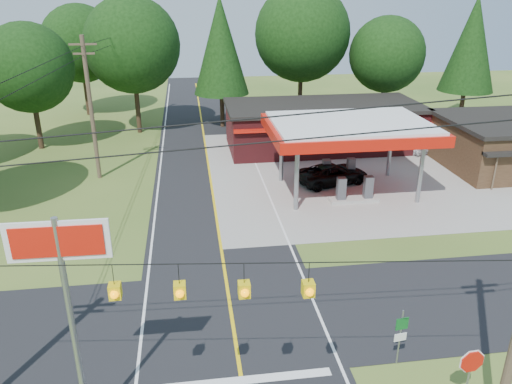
{
  "coord_description": "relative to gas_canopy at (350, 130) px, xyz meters",
  "views": [
    {
      "loc": [
        -1.4,
        -17.3,
        12.99
      ],
      "look_at": [
        2.0,
        7.0,
        2.8
      ],
      "focal_mm": 35.0,
      "sensor_mm": 36.0,
      "label": 1
    }
  ],
  "objects": [
    {
      "name": "ground",
      "position": [
        -9.0,
        -13.0,
        -4.27
      ],
      "size": [
        120.0,
        120.0,
        0.0
      ],
      "primitive_type": "plane",
      "color": "#3F5E21",
      "rests_on": "ground"
    },
    {
      "name": "main_highway",
      "position": [
        -9.0,
        -13.0,
        -4.26
      ],
      "size": [
        8.0,
        120.0,
        0.02
      ],
      "primitive_type": "cube",
      "color": "black",
      "rests_on": "ground"
    },
    {
      "name": "cross_road",
      "position": [
        -9.0,
        -13.0,
        -4.25
      ],
      "size": [
        70.0,
        7.0,
        0.02
      ],
      "primitive_type": "cube",
      "color": "black",
      "rests_on": "ground"
    },
    {
      "name": "lane_center_yellow",
      "position": [
        -9.0,
        -13.0,
        -4.24
      ],
      "size": [
        0.15,
        110.0,
        0.0
      ],
      "primitive_type": "cube",
      "color": "yellow",
      "rests_on": "main_highway"
    },
    {
      "name": "gas_canopy",
      "position": [
        0.0,
        0.0,
        0.0
      ],
      "size": [
        10.6,
        7.4,
        4.88
      ],
      "color": "gray",
      "rests_on": "ground"
    },
    {
      "name": "convenience_store",
      "position": [
        1.0,
        9.98,
        -2.35
      ],
      "size": [
        16.4,
        7.55,
        3.8
      ],
      "color": "#5C1A1D",
      "rests_on": "ground"
    },
    {
      "name": "utility_pole_far_left",
      "position": [
        -17.0,
        5.0,
        0.93
      ],
      "size": [
        1.8,
        0.3,
        10.0
      ],
      "color": "#473828",
      "rests_on": "ground"
    },
    {
      "name": "utility_pole_north",
      "position": [
        -15.5,
        22.0,
        0.48
      ],
      "size": [
        0.3,
        0.3,
        9.5
      ],
      "color": "#473828",
      "rests_on": "ground"
    },
    {
      "name": "overhead_beacons",
      "position": [
        -10.0,
        -19.0,
        1.95
      ],
      "size": [
        17.04,
        2.04,
        1.03
      ],
      "color": "black",
      "rests_on": "ground"
    },
    {
      "name": "treeline_backdrop",
      "position": [
        -8.18,
        11.01,
        3.22
      ],
      "size": [
        70.27,
        51.59,
        13.3
      ],
      "color": "#332316",
      "rests_on": "ground"
    },
    {
      "name": "suv_car",
      "position": [
        -0.5,
        1.5,
        -3.56
      ],
      "size": [
        6.26,
        6.26,
        1.42
      ],
      "primitive_type": "imported",
      "rotation": [
        0.0,
        0.0,
        1.83
      ],
      "color": "black",
      "rests_on": "ground"
    },
    {
      "name": "sedan_car",
      "position": [
        8.0,
        8.0,
        -3.62
      ],
      "size": [
        4.89,
        4.89,
        1.3
      ],
      "primitive_type": "imported",
      "rotation": [
        0.0,
        0.0,
        0.35
      ],
      "color": "silver",
      "rests_on": "ground"
    },
    {
      "name": "big_stop_sign",
      "position": [
        -14.0,
        -17.95,
        1.28
      ],
      "size": [
        2.74,
        0.19,
        7.39
      ],
      "color": "gray",
      "rests_on": "ground"
    },
    {
      "name": "octagonal_stop_sign",
      "position": [
        -2.0,
        -19.01,
        -2.34
      ],
      "size": [
        0.89,
        0.11,
        2.57
      ],
      "color": "gray",
      "rests_on": "ground"
    },
    {
      "name": "route_sign_post",
      "position": [
        -3.2,
        -16.52,
        -2.86
      ],
      "size": [
        0.48,
        0.12,
        2.36
      ],
      "color": "gray",
      "rests_on": "ground"
    }
  ]
}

